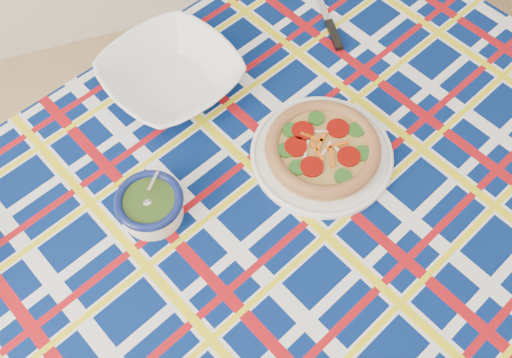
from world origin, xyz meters
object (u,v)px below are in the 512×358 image
object	(u,v)px
dining_table	(250,229)
main_focaccia_plate	(323,149)
pesto_bowl	(150,205)
serving_bowl	(171,76)

from	to	relation	value
dining_table	main_focaccia_plate	world-z (taller)	main_focaccia_plate
dining_table	pesto_bowl	distance (m)	0.24
main_focaccia_plate	serving_bowl	bearing A→B (deg)	130.92
dining_table	serving_bowl	distance (m)	0.41
dining_table	pesto_bowl	bearing A→B (deg)	138.31
serving_bowl	pesto_bowl	bearing A→B (deg)	-111.53
main_focaccia_plate	serving_bowl	world-z (taller)	serving_bowl
dining_table	main_focaccia_plate	xyz separation A→B (m)	(0.20, 0.08, 0.12)
dining_table	pesto_bowl	size ratio (longest dim) A/B	14.55
dining_table	pesto_bowl	xyz separation A→B (m)	(-0.20, 0.06, 0.13)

